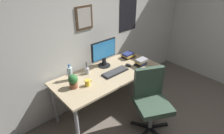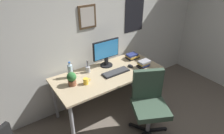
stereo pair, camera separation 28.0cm
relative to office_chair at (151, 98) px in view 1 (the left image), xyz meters
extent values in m
cube|color=silver|center=(-0.06, 1.13, 0.77)|extent=(4.40, 0.08, 2.60)
cube|color=#4C3823|center=(-0.31, 1.08, 0.97)|extent=(0.28, 0.02, 0.34)
cube|color=beige|center=(-0.31, 1.07, 0.97)|extent=(0.22, 0.00, 0.28)
cube|color=black|center=(0.59, 1.08, 0.86)|extent=(0.40, 0.01, 0.56)
cube|color=tan|center=(-0.23, 0.67, 0.18)|extent=(1.67, 0.75, 0.03)
cylinder|color=#9EA0A5|center=(-1.00, 0.35, -0.18)|extent=(0.05, 0.05, 0.69)
cylinder|color=#9EA0A5|center=(0.55, 0.35, -0.18)|extent=(0.05, 0.05, 0.69)
cylinder|color=#9EA0A5|center=(-1.00, 0.99, -0.18)|extent=(0.05, 0.05, 0.69)
cylinder|color=#9EA0A5|center=(0.55, 0.99, -0.18)|extent=(0.05, 0.05, 0.69)
cube|color=#334738|center=(-0.03, -0.07, -0.07)|extent=(0.62, 0.62, 0.08)
cube|color=#334738|center=(0.05, 0.11, 0.20)|extent=(0.41, 0.25, 0.45)
cylinder|color=#9EA0A5|center=(-0.03, -0.07, -0.32)|extent=(0.08, 0.08, 0.42)
cube|color=black|center=(0.09, -0.13, -0.49)|extent=(0.27, 0.16, 0.03)
cylinder|color=black|center=(0.22, -0.19, -0.51)|extent=(0.05, 0.05, 0.04)
cube|color=black|center=(0.06, 0.03, -0.49)|extent=(0.22, 0.23, 0.03)
cylinder|color=black|center=(0.16, 0.13, -0.51)|extent=(0.05, 0.05, 0.04)
cube|color=black|center=(-0.10, 0.05, -0.49)|extent=(0.17, 0.27, 0.03)
cylinder|color=black|center=(-0.17, 0.18, -0.51)|extent=(0.05, 0.05, 0.04)
cube|color=black|center=(-0.17, -0.09, -0.49)|extent=(0.28, 0.09, 0.03)
cube|color=black|center=(-0.05, -0.21, -0.49)|extent=(0.08, 0.28, 0.03)
cylinder|color=black|center=(-0.12, 0.89, 0.20)|extent=(0.20, 0.20, 0.01)
cube|color=black|center=(-0.12, 0.89, 0.27)|extent=(0.05, 0.04, 0.12)
cube|color=black|center=(-0.12, 0.89, 0.48)|extent=(0.46, 0.02, 0.30)
cube|color=#338CD8|center=(-0.12, 0.87, 0.48)|extent=(0.43, 0.00, 0.27)
cube|color=black|center=(-0.13, 0.61, 0.21)|extent=(0.43, 0.15, 0.02)
cube|color=#38383A|center=(-0.13, 0.61, 0.22)|extent=(0.41, 0.13, 0.00)
ellipsoid|color=black|center=(0.17, 0.62, 0.21)|extent=(0.06, 0.11, 0.04)
cylinder|color=silver|center=(-0.75, 0.88, 0.30)|extent=(0.07, 0.07, 0.20)
cylinder|color=silver|center=(-0.75, 0.88, 0.42)|extent=(0.03, 0.03, 0.04)
cylinder|color=#2659B2|center=(-0.75, 0.88, 0.44)|extent=(0.03, 0.03, 0.01)
cylinder|color=yellow|center=(-0.65, 0.60, 0.24)|extent=(0.07, 0.07, 0.09)
torus|color=yellow|center=(-0.60, 0.60, 0.24)|extent=(0.05, 0.01, 0.05)
cylinder|color=brown|center=(-0.81, 0.69, 0.23)|extent=(0.11, 0.11, 0.07)
sphere|color=#2D6B33|center=(-0.81, 0.69, 0.33)|extent=(0.13, 0.13, 0.13)
ellipsoid|color=#287A38|center=(-0.84, 0.71, 0.32)|extent=(0.07, 0.08, 0.02)
ellipsoid|color=#287A38|center=(-0.78, 0.71, 0.33)|extent=(0.07, 0.08, 0.02)
ellipsoid|color=#287A38|center=(-0.84, 0.66, 0.33)|extent=(0.08, 0.07, 0.02)
cylinder|color=#9EA0A5|center=(-0.47, 0.86, 0.24)|extent=(0.07, 0.07, 0.09)
cylinder|color=#263FBF|center=(-0.47, 0.87, 0.32)|extent=(0.01, 0.01, 0.13)
cylinder|color=red|center=(-0.47, 0.88, 0.32)|extent=(0.01, 0.01, 0.13)
cylinder|color=black|center=(-0.47, 0.87, 0.32)|extent=(0.01, 0.01, 0.13)
cylinder|color=#9EA0A5|center=(-0.46, 0.86, 0.33)|extent=(0.01, 0.03, 0.14)
cylinder|color=#9EA0A5|center=(-0.48, 0.86, 0.33)|extent=(0.01, 0.02, 0.14)
cube|color=black|center=(0.39, 0.84, 0.21)|extent=(0.21, 0.14, 0.03)
cube|color=gold|center=(0.39, 0.85, 0.24)|extent=(0.19, 0.17, 0.03)
cube|color=navy|center=(0.37, 0.84, 0.27)|extent=(0.18, 0.12, 0.03)
cube|color=black|center=(0.33, 0.52, 0.21)|extent=(0.18, 0.12, 0.03)
cube|color=navy|center=(0.35, 0.50, 0.24)|extent=(0.15, 0.11, 0.02)
cube|color=gold|center=(0.34, 0.51, 0.26)|extent=(0.17, 0.13, 0.03)
cube|color=gray|center=(0.34, 0.49, 0.30)|extent=(0.18, 0.12, 0.03)
camera|label=1|loc=(-1.84, -1.27, 1.72)|focal=31.15mm
camera|label=2|loc=(-1.62, -1.44, 1.72)|focal=31.15mm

